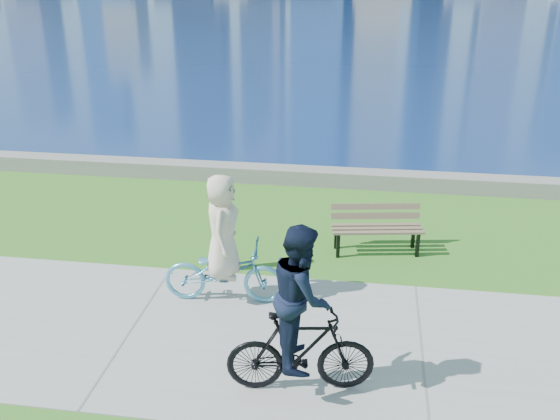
# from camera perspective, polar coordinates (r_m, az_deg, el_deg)

# --- Properties ---
(ground) EXTENTS (320.00, 320.00, 0.00)m
(ground) POSITION_cam_1_polar(r_m,az_deg,el_deg) (8.67, 12.82, -12.65)
(ground) COLOR #2C641A
(ground) RESTS_ON ground
(concrete_path) EXTENTS (80.00, 3.50, 0.02)m
(concrete_path) POSITION_cam_1_polar(r_m,az_deg,el_deg) (8.66, 12.83, -12.60)
(concrete_path) COLOR gray
(concrete_path) RESTS_ON ground
(seawall) EXTENTS (90.00, 0.50, 0.35)m
(seawall) POSITION_cam_1_polar(r_m,az_deg,el_deg) (14.12, 11.42, 2.62)
(seawall) COLOR slate
(seawall) RESTS_ON ground
(park_bench) EXTENTS (1.64, 0.80, 0.81)m
(park_bench) POSITION_cam_1_polar(r_m,az_deg,el_deg) (11.00, 8.80, -1.32)
(park_bench) COLOR black
(park_bench) RESTS_ON ground
(bollard_lamp) EXTENTS (0.23, 0.23, 1.42)m
(bollard_lamp) POSITION_cam_1_polar(r_m,az_deg,el_deg) (10.12, -5.33, -1.41)
(bollard_lamp) COLOR black
(bollard_lamp) RESTS_ON ground
(cyclist_woman) EXTENTS (0.76, 1.85, 2.01)m
(cyclist_woman) POSITION_cam_1_polar(r_m,az_deg,el_deg) (9.24, -5.19, -4.20)
(cyclist_woman) COLOR #51A1C6
(cyclist_woman) RESTS_ON ground
(cyclist_man) EXTENTS (0.77, 1.82, 2.16)m
(cyclist_man) POSITION_cam_1_polar(r_m,az_deg,el_deg) (7.34, 1.93, -10.41)
(cyclist_man) COLOR black
(cyclist_man) RESTS_ON ground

